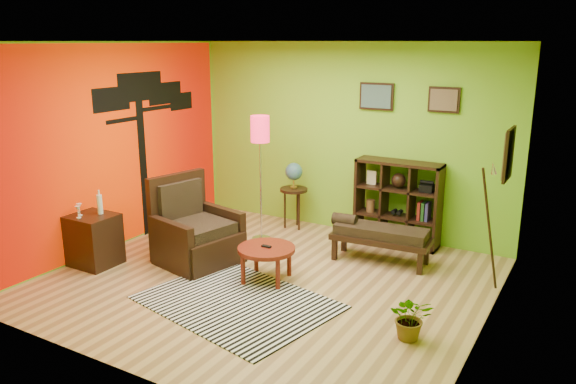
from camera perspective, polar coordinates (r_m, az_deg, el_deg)
The scene contains 11 objects.
ground at distance 6.87m, azimuth -2.16°, elevation -9.00°, with size 5.00×5.00×0.00m, color tan.
room_shell at distance 6.41m, azimuth -2.96°, elevation 6.08°, with size 5.04×4.54×2.82m.
zebra_rug at distance 6.36m, azimuth -5.17°, elevation -11.06°, with size 2.04×1.50×0.01m, color white.
coffee_table at distance 6.75m, azimuth -2.21°, elevation -6.08°, with size 0.69×0.69×0.44m.
armchair at distance 7.45m, azimuth -9.48°, elevation -4.43°, with size 1.10×1.10×1.12m.
side_cabinet at distance 7.64m, azimuth -19.11°, elevation -4.59°, with size 0.56×0.51×0.98m.
floor_lamp at distance 7.84m, azimuth -2.84°, elevation 5.25°, with size 0.27×0.27×1.81m.
globe_table at distance 8.51m, azimuth 0.59°, elevation 1.33°, with size 0.42×0.42×1.02m.
cube_shelf at distance 8.03m, azimuth 11.15°, elevation -1.12°, with size 1.20×0.35×1.20m.
bench at distance 7.39m, azimuth 9.13°, elevation -4.25°, with size 1.32×0.55×0.59m.
potted_plant at distance 5.69m, azimuth 12.35°, elevation -12.77°, with size 0.41×0.46×0.36m, color #26661E.
Camera 1 is at (3.37, -5.29, 2.80)m, focal length 35.00 mm.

